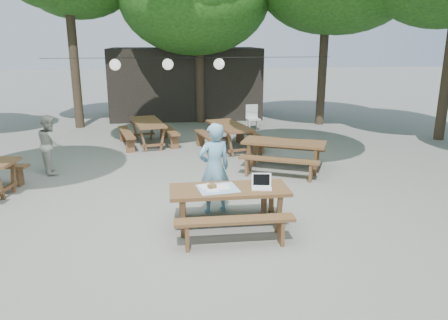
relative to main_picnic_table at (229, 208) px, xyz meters
name	(u,v)px	position (x,y,z in m)	size (l,w,h in m)	color
ground	(183,209)	(-0.76, 1.05, -0.39)	(80.00, 80.00, 0.00)	slate
pavilion	(185,82)	(-0.26, 11.55, 1.01)	(6.00, 3.00, 2.80)	black
main_picnic_table	(229,208)	(0.00, 0.00, 0.00)	(2.00, 1.58, 0.75)	#513A1C
picnic_table_ne	(284,156)	(1.81, 3.26, 0.00)	(2.39, 2.23, 0.75)	#513A1C
picnic_table_far_w	(148,133)	(-1.63, 6.40, 0.00)	(1.95, 2.20, 0.75)	#513A1C
picnic_table_far_e	(229,137)	(0.77, 5.52, 0.00)	(1.98, 2.21, 0.75)	#513A1C
woman	(214,168)	(-0.16, 0.85, 0.47)	(0.62, 0.41, 1.71)	#6BA3C3
second_person	(50,144)	(-3.84, 3.81, 0.33)	(0.69, 0.54, 1.43)	beige
plastic_chair	(253,123)	(2.00, 8.22, -0.13)	(0.49, 0.49, 0.90)	silver
laptop	(262,184)	(0.54, -0.04, 0.42)	(0.37, 0.31, 0.24)	white
tabletop_clutter	(216,188)	(-0.22, 0.01, 0.37)	(0.72, 0.64, 0.08)	#3C81CF
paper_lanterns	(168,64)	(-0.94, 7.05, 2.02)	(9.00, 0.34, 0.38)	black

